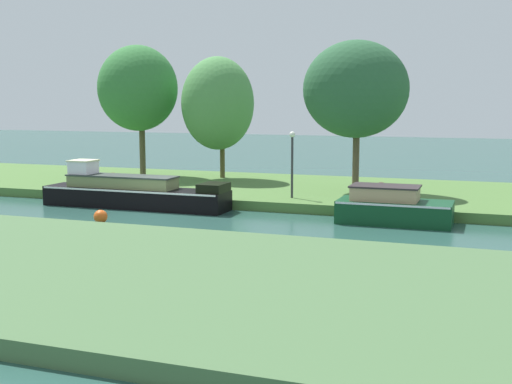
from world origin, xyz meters
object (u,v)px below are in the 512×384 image
mooring_post_near (113,182)px  channel_buoy (101,217)px  willow_tree_left (138,88)px  willow_tree_centre (218,103)px  lamp_post (292,156)px  black_barge (133,193)px  mooring_post_far (381,194)px  willow_tree_right (355,89)px  forest_narrowboat (393,207)px

mooring_post_near → channel_buoy: (2.58, -5.04, -0.57)m
willow_tree_left → mooring_post_near: 7.37m
willow_tree_left → willow_tree_centre: willow_tree_left is taller
willow_tree_left → mooring_post_near: (1.92, -5.73, -4.22)m
willow_tree_centre → channel_buoy: size_ratio=12.57×
willow_tree_centre → lamp_post: willow_tree_centre is taller
channel_buoy → black_barge: bearing=101.8°
channel_buoy → mooring_post_far: bearing=28.5°
mooring_post_near → lamp_post: bearing=5.8°
willow_tree_left → lamp_post: willow_tree_left is taller
willow_tree_right → mooring_post_far: willow_tree_right is taller
lamp_post → channel_buoy: (-5.45, -5.85, -1.90)m
black_barge → mooring_post_far: black_barge is taller
black_barge → willow_tree_left: size_ratio=1.17×
willow_tree_right → channel_buoy: willow_tree_right is taller
mooring_post_near → channel_buoy: bearing=-62.9°
willow_tree_centre → black_barge: bearing=-95.1°
willow_tree_centre → mooring_post_near: size_ratio=7.44×
willow_tree_centre → channel_buoy: (0.08, -11.05, -4.01)m
willow_tree_centre → channel_buoy: bearing=-89.6°
willow_tree_centre → mooring_post_near: 7.37m
black_barge → mooring_post_far: size_ratio=8.97×
willow_tree_centre → mooring_post_far: (9.34, -6.02, -3.41)m
forest_narrowboat → willow_tree_right: willow_tree_right is taller
channel_buoy → forest_narrowboat: bearing=19.9°
forest_narrowboat → channel_buoy: 10.56m
mooring_post_near → mooring_post_far: mooring_post_far is taller
willow_tree_left → mooring_post_near: willow_tree_left is taller
willow_tree_right → channel_buoy: size_ratio=13.34×
willow_tree_centre → channel_buoy: 11.76m
forest_narrowboat → mooring_post_near: forest_narrowboat is taller
forest_narrowboat → mooring_post_far: forest_narrowboat is taller
willow_tree_left → willow_tree_right: size_ratio=1.04×
forest_narrowboat → channel_buoy: (-9.92, -3.59, -0.34)m
willow_tree_left → willow_tree_right: willow_tree_left is taller
willow_tree_centre → lamp_post: bearing=-43.3°
willow_tree_right → lamp_post: willow_tree_right is taller
willow_tree_left → channel_buoy: bearing=-67.3°
willow_tree_centre → willow_tree_right: bearing=-18.3°
black_barge → lamp_post: (6.20, 2.26, 1.52)m
forest_narrowboat → mooring_post_far: size_ratio=4.51×
mooring_post_far → forest_narrowboat: bearing=-65.5°
willow_tree_left → black_barge: bearing=-62.4°
black_barge → forest_narrowboat: black_barge is taller
lamp_post → willow_tree_centre: bearing=136.7°
willow_tree_right → mooring_post_far: size_ratio=7.36×
black_barge → willow_tree_left: (-3.75, 7.17, 4.42)m
willow_tree_right → mooring_post_near: willow_tree_right is taller
willow_tree_left → lamp_post: size_ratio=2.50×
willow_tree_centre → willow_tree_left: bearing=-176.2°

